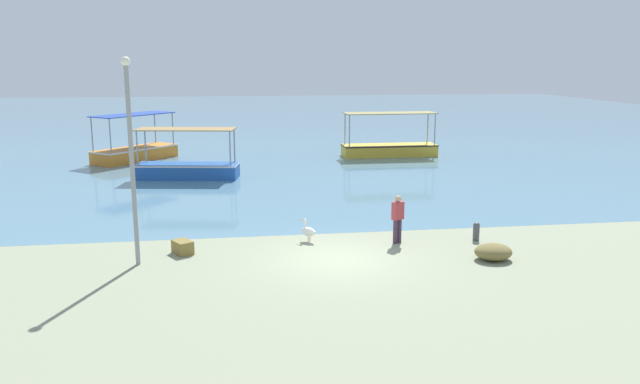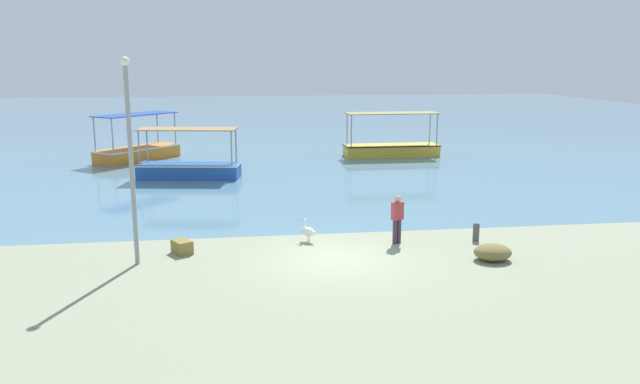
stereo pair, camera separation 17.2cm
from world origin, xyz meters
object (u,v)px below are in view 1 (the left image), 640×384
cargo_crate (183,247)px  fishing_boat_near_right (389,147)px  mooring_bollard (476,231)px  lamp_post (131,152)px  fishing_boat_center (135,151)px  pelican (308,231)px  net_pile (493,252)px  fishing_boat_far_right (188,168)px  fisherman_standing (398,218)px

cargo_crate → fishing_boat_near_right: bearing=58.6°
mooring_bollard → lamp_post: bearing=-175.1°
fishing_boat_center → mooring_bollard: (14.46, -20.26, -0.23)m
pelican → lamp_post: lamp_post is taller
cargo_crate → pelican: bearing=10.6°
fishing_boat_near_right → cargo_crate: size_ratio=8.83×
pelican → net_pile: size_ratio=0.66×
fishing_boat_far_right → cargo_crate: bearing=-87.3°
fishing_boat_near_right → mooring_bollard: bearing=-95.6°
fishing_boat_far_right → cargo_crate: size_ratio=7.97×
fishing_boat_near_right → lamp_post: size_ratio=0.98×
fishing_boat_near_right → cargo_crate: (-12.07, -19.80, -0.34)m
lamp_post → fishing_boat_near_right: bearing=57.2°
fishing_boat_center → net_pile: (14.16, -22.41, -0.32)m
fisherman_standing → net_pile: 3.45m
lamp_post → mooring_bollard: bearing=4.9°
fishing_boat_near_right → fisherman_standing: size_ratio=3.70×
fishing_boat_center → net_pile: 26.51m
fishing_boat_far_right → mooring_bollard: fishing_boat_far_right is taller
pelican → lamp_post: 6.63m
net_pile → fishing_boat_center: bearing=122.3°
lamp_post → mooring_bollard: lamp_post is taller
net_pile → cargo_crate: bearing=168.1°
fisherman_standing → net_pile: (2.54, -2.24, -0.65)m
fisherman_standing → lamp_post: bearing=-172.9°
lamp_post → net_pile: 11.67m
fishing_boat_center → fishing_boat_far_right: bearing=-61.2°
lamp_post → cargo_crate: lamp_post is taller
fishing_boat_center → fisherman_standing: bearing=-60.1°
lamp_post → fisherman_standing: size_ratio=3.75×
fishing_boat_far_right → lamp_post: bearing=-92.5°
net_pile → fishing_boat_near_right: bearing=84.2°
fishing_boat_far_right → net_pile: fishing_boat_far_right is taller
lamp_post → mooring_bollard: size_ratio=9.59×
cargo_crate → mooring_bollard: bearing=0.4°
pelican → mooring_bollard: bearing=-7.1°
mooring_bollard → fisherman_standing: fisherman_standing is taller
fishing_boat_far_right → pelican: bearing=-69.1°
fishing_boat_center → cargo_crate: (4.32, -20.34, -0.36)m
fishing_boat_far_right → fishing_boat_center: fishing_boat_center is taller
lamp_post → fishing_boat_center: bearing=98.1°
fishing_boat_center → fisherman_standing: (11.62, -20.17, 0.33)m
fishing_boat_far_right → pelican: (4.92, -12.86, -0.18)m
pelican → mooring_bollard: size_ratio=1.21×
fishing_boat_near_right → cargo_crate: 23.20m
fisherman_standing → cargo_crate: bearing=-178.7°
mooring_bollard → net_pile: (-0.30, -2.14, -0.09)m
fishing_boat_center → pelican: 21.34m
lamp_post → net_pile: size_ratio=5.27×
fishing_boat_near_right → net_pile: bearing=-95.8°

